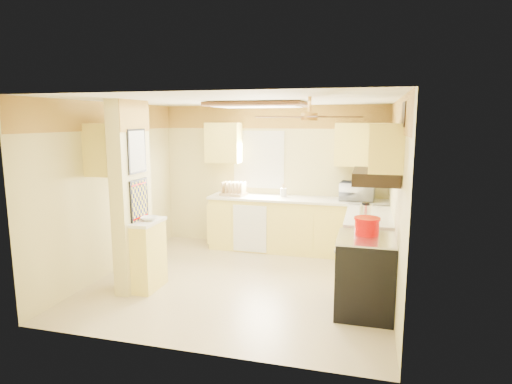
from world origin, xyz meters
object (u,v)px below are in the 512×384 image
(bowl, at_px, (149,219))
(kettle, at_px, (366,212))
(dutch_oven, at_px, (367,226))
(microwave, at_px, (357,191))
(stove, at_px, (365,275))

(bowl, distance_m, kettle, 2.85)
(dutch_oven, bearing_deg, microwave, 94.92)
(stove, xyz_separation_m, microwave, (-0.18, 2.18, 0.63))
(microwave, bearing_deg, kettle, 101.64)
(stove, bearing_deg, microwave, 94.72)
(stove, bearing_deg, bowl, 179.80)
(dutch_oven, bearing_deg, bowl, -177.57)
(bowl, xyz_separation_m, dutch_oven, (2.78, 0.12, 0.05))
(stove, height_order, dutch_oven, dutch_oven)
(dutch_oven, height_order, kettle, kettle)
(microwave, bearing_deg, dutch_oven, 100.44)
(bowl, distance_m, dutch_oven, 2.78)
(bowl, xyz_separation_m, kettle, (2.75, 0.76, 0.09))
(stove, relative_size, bowl, 4.33)
(microwave, relative_size, bowl, 2.57)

